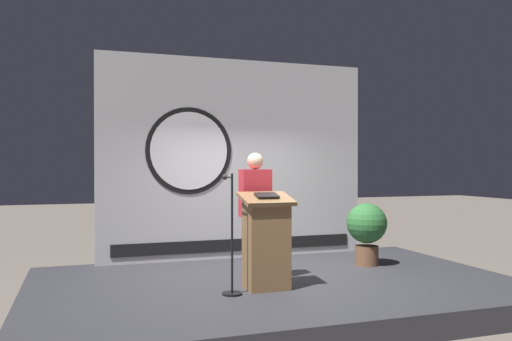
{
  "coord_description": "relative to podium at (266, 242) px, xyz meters",
  "views": [
    {
      "loc": [
        -2.48,
        -6.48,
        1.84
      ],
      "look_at": [
        -0.28,
        0.01,
        1.78
      ],
      "focal_mm": 36.36,
      "sensor_mm": 36.0,
      "label": 1
    }
  ],
  "objects": [
    {
      "name": "speaker_person",
      "position": [
        0.02,
        0.48,
        0.29
      ],
      "size": [
        0.4,
        0.26,
        1.71
      ],
      "color": "black",
      "rests_on": "stage_platform"
    },
    {
      "name": "microphone_stand",
      "position": [
        -0.49,
        -0.11,
        -0.09
      ],
      "size": [
        0.24,
        0.48,
        1.45
      ],
      "color": "black",
      "rests_on": "stage_platform"
    },
    {
      "name": "podium",
      "position": [
        0.0,
        0.0,
        0.0
      ],
      "size": [
        0.64,
        0.5,
        1.21
      ],
      "color": "olive",
      "rests_on": "stage_platform"
    },
    {
      "name": "ground_plane",
      "position": [
        0.28,
        0.39,
        -0.89
      ],
      "size": [
        40.0,
        40.0,
        0.0
      ],
      "primitive_type": "plane",
      "color": "#6B6056"
    },
    {
      "name": "potted_plant",
      "position": [
        2.0,
        0.95,
        -0.01
      ],
      "size": [
        0.62,
        0.62,
        0.96
      ],
      "color": "brown",
      "rests_on": "stage_platform"
    },
    {
      "name": "stage_platform",
      "position": [
        0.28,
        0.39,
        -0.74
      ],
      "size": [
        6.4,
        4.0,
        0.3
      ],
      "primitive_type": "cube",
      "color": "#333338",
      "rests_on": "ground"
    },
    {
      "name": "banner_display",
      "position": [
        0.25,
        2.24,
        1.06
      ],
      "size": [
        4.55,
        0.12,
        3.31
      ],
      "color": "silver",
      "rests_on": "stage_platform"
    }
  ]
}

